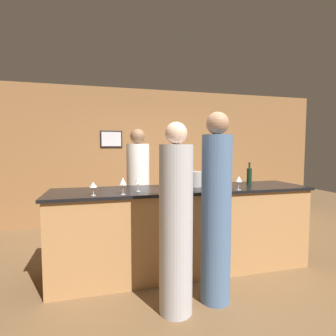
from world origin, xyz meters
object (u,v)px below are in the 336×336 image
object	(u,v)px
guest_1	(176,225)
wine_bottle_0	(249,176)
bartender	(138,193)
wine_bottle_1	(164,178)
guest_0	(216,213)
ice_bucket	(195,179)

from	to	relation	value
guest_1	wine_bottle_0	distance (m)	1.63
bartender	guest_1	distance (m)	1.70
guest_1	wine_bottle_1	bearing A→B (deg)	83.71
bartender	wine_bottle_0	distance (m)	1.67
guest_0	bartender	bearing A→B (deg)	108.78
guest_0	guest_1	world-z (taller)	guest_0
bartender	wine_bottle_1	size ratio (longest dim) A/B	5.99
wine_bottle_1	ice_bucket	world-z (taller)	wine_bottle_1
wine_bottle_0	guest_0	bearing A→B (deg)	-136.93
wine_bottle_1	ice_bucket	size ratio (longest dim) A/B	1.56
wine_bottle_0	ice_bucket	distance (m)	0.79
wine_bottle_0	ice_bucket	size ratio (longest dim) A/B	1.56
guest_0	wine_bottle_0	world-z (taller)	guest_0
bartender	guest_0	size ratio (longest dim) A/B	0.97
wine_bottle_0	wine_bottle_1	bearing A→B (deg)	-179.14
bartender	wine_bottle_1	distance (m)	0.90
ice_bucket	wine_bottle_0	bearing A→B (deg)	-0.88
wine_bottle_1	guest_1	bearing A→B (deg)	-96.29
bartender	guest_0	xyz separation A→B (m)	(0.55, -1.62, 0.04)
guest_1	ice_bucket	xyz separation A→B (m)	(0.53, 0.91, 0.31)
guest_1	wine_bottle_0	bearing A→B (deg)	34.17
wine_bottle_0	bartender	bearing A→B (deg)	150.74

